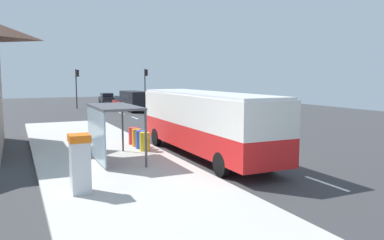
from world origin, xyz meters
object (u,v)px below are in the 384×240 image
Objects in this scene: sedan_near at (107,98)px; bus at (204,120)px; recycling_bin_blue at (141,140)px; traffic_light_near_side at (146,82)px; recycling_bin_red at (133,136)px; traffic_light_far_side at (77,82)px; white_van at (134,100)px; sedan_far at (123,102)px; recycling_bin_yellow at (145,142)px; bus_shelter at (108,119)px; recycling_bin_orange at (137,138)px; ticket_machine at (80,163)px.

bus is at bearing -95.67° from sedan_near.
traffic_light_near_side is at bearing 71.43° from recycling_bin_blue.
recycling_bin_blue is at bearing -90.00° from recycling_bin_red.
traffic_light_near_side is at bearing -5.32° from traffic_light_far_side.
sedan_near is at bearing 109.65° from traffic_light_near_side.
sedan_near is (0.10, 14.83, -0.55)m from white_van.
bus is at bearing -98.70° from white_van.
sedan_far is at bearing -167.50° from traffic_light_near_side.
bus is 2.48× the size of sedan_far.
sedan_far is 4.69× the size of recycling_bin_red.
sedan_near and sedan_far have the same top height.
recycling_bin_yellow is (-6.50, -28.87, -0.14)m from sedan_far.
traffic_light_near_side reaches higher than bus_shelter.
traffic_light_far_side is (1.10, 28.98, 2.58)m from recycling_bin_orange.
white_van is at bearing 74.47° from recycling_bin_blue.
recycling_bin_blue is at bearing -92.12° from traffic_light_far_side.
sedan_far is 28.23m from recycling_bin_orange.
recycling_bin_yellow is 31.24m from traffic_light_near_side.
traffic_light_near_side reaches higher than recycling_bin_orange.
ticket_machine reaches higher than recycling_bin_red.
bus is 7.81m from ticket_machine.
sedan_near is 2.32× the size of ticket_machine.
bus_shelter reaches higher than recycling_bin_yellow.
ticket_machine is at bearing -109.51° from white_van.
recycling_bin_blue is at bearing 58.28° from ticket_machine.
recycling_bin_blue is (-6.50, -37.85, -0.14)m from sedan_near.
sedan_far is 4.69× the size of recycling_bin_yellow.
traffic_light_far_side is at bearing 174.68° from traffic_light_near_side.
traffic_light_far_side is (-5.40, 1.51, 2.45)m from sedan_far.
white_van is 24.58m from recycling_bin_yellow.
bus reaches higher than sedan_far.
bus is at bearing -57.82° from recycling_bin_red.
recycling_bin_yellow is at bearing -90.00° from recycling_bin_orange.
bus_shelter is (-8.61, -25.28, 0.75)m from white_van.
recycling_bin_red is at bearing 62.94° from ticket_machine.
bus_shelter is (-4.70, 0.30, 0.25)m from bus.
white_van is 23.23m from recycling_bin_orange.
sedan_far is 0.90× the size of traffic_light_near_side.
sedan_far is at bearing -15.63° from traffic_light_far_side.
sedan_near reaches higher than recycling_bin_red.
recycling_bin_yellow is 30.51m from traffic_light_far_side.
recycling_bin_blue and recycling_bin_orange have the same top height.
ticket_machine is 2.04× the size of recycling_bin_yellow.
recycling_bin_red is at bearing -106.49° from white_van.
traffic_light_far_side reaches higher than recycling_bin_blue.
bus is at bearing -102.92° from traffic_light_near_side.
traffic_light_far_side reaches higher than recycling_bin_red.
sedan_near is (4.01, 40.41, -1.05)m from bus.
sedan_far is 27.55m from recycling_bin_red.
white_van is 23.91m from recycling_bin_blue.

